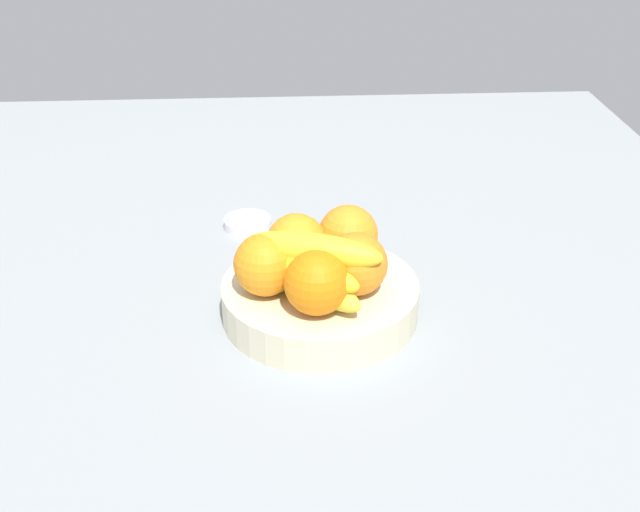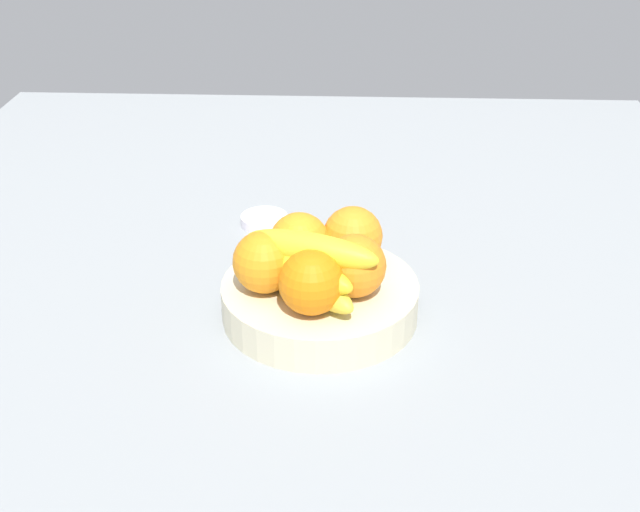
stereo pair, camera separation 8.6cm
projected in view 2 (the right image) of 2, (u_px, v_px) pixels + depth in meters
The scene contains 9 objects.
ground_plane at pixel (298, 327), 102.82cm from camera, with size 180.00×140.00×3.00cm, color gray.
fruit_bowl at pixel (320, 299), 101.53cm from camera, with size 24.98×24.98×4.65cm, color beige.
orange_front_left at pixel (353, 236), 103.22cm from camera, with size 7.81×7.81×7.81cm, color orange.
orange_front_right at pixel (301, 243), 101.66cm from camera, with size 7.81×7.81×7.81cm, color orange.
orange_center at pixel (264, 262), 97.36cm from camera, with size 7.81×7.81×7.81cm, color orange.
orange_back_left at pixel (311, 282), 93.13cm from camera, with size 7.81×7.81×7.81cm, color orange.
orange_back_right at pixel (354, 266), 96.50cm from camera, with size 7.81×7.81×7.81cm, color orange.
banana_bunch at pixel (306, 265), 95.99cm from camera, with size 15.63×18.07×8.40cm.
jar_lid at pixel (264, 220), 124.51cm from camera, with size 7.31×7.31×1.51cm, color silver.
Camera 2 is at (84.92, 6.46, 56.90)cm, focal length 44.80 mm.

